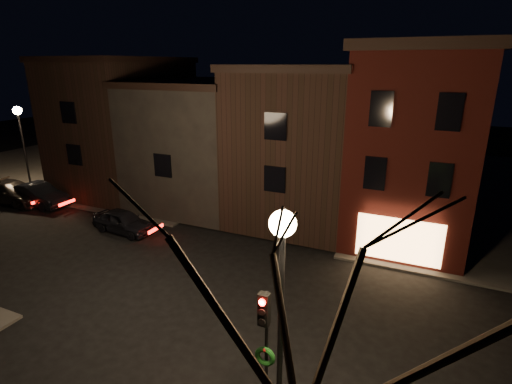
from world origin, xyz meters
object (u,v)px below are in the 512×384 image
bare_tree_right (305,305)px  street_lamp_far (20,126)px  traffic_signal (265,338)px  parked_car_a (123,221)px  parked_car_b (38,195)px  street_lamp_near (282,270)px  parked_car_c (11,192)px

bare_tree_right → street_lamp_far: bearing=151.0°
traffic_signal → parked_car_a: (-12.82, 8.77, -2.14)m
bare_tree_right → parked_car_b: bare_tree_right is taller
street_lamp_near → parked_car_b: 24.85m
parked_car_a → bare_tree_right: bearing=-123.9°
street_lamp_near → parked_car_b: size_ratio=1.36×
street_lamp_far → street_lamp_near: bearing=-25.8°
street_lamp_far → bare_tree_right: (26.50, -14.70, 0.97)m
traffic_signal → parked_car_a: bearing=145.6°
traffic_signal → street_lamp_near: bearing=-39.4°
bare_tree_right → parked_car_a: 19.62m
street_lamp_far → traffic_signal: bearing=-25.5°
traffic_signal → parked_car_c: bearing=158.2°
traffic_signal → parked_car_b: bearing=155.2°
street_lamp_near → parked_car_a: street_lamp_near is taller
bare_tree_right → parked_car_c: (-25.59, 12.49, -5.32)m
street_lamp_near → parked_car_a: size_ratio=1.64×
street_lamp_far → parked_car_c: 4.97m
parked_car_b → traffic_signal: bearing=-111.4°
street_lamp_near → street_lamp_far: bearing=154.2°
street_lamp_far → parked_car_b: bearing=-29.8°
street_lamp_far → parked_car_a: size_ratio=1.64×
street_lamp_near → parked_car_a: 16.92m
parked_car_c → bare_tree_right: bearing=-122.8°
traffic_signal → bare_tree_right: 4.87m
parked_car_a → parked_car_b: 8.78m
street_lamp_near → parked_car_a: (-13.42, 9.26, -4.51)m
bare_tree_right → parked_car_a: (-14.72, 11.76, -5.47)m
bare_tree_right → traffic_signal: bearing=122.4°
street_lamp_near → parked_car_b: (-22.12, 10.44, -4.39)m
traffic_signal → parked_car_a: 15.68m
parked_car_a → parked_car_c: (-10.87, 0.73, 0.15)m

